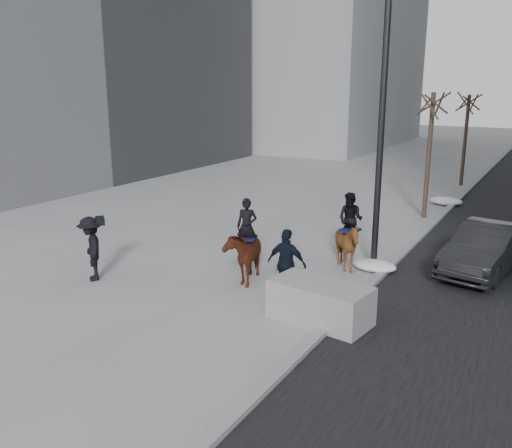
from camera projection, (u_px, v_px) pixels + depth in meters
The scene contains 12 objects.
ground at pixel (233, 290), 14.00m from camera, with size 120.00×120.00×0.00m, color gray.
curb at pixel (437, 220), 20.91m from camera, with size 0.25×90.00×0.12m, color gray.
planter at pixel (320, 302), 12.08m from camera, with size 2.23×1.11×0.89m, color gray.
car_near at pixel (486, 248), 15.22m from camera, with size 1.45×4.15×1.37m, color black.
tree_near at pixel (429, 150), 20.90m from camera, with size 1.20×1.20×5.39m, color #362C20, non-canonical shape.
tree_far at pixel (465, 136), 27.72m from camera, with size 1.20×1.20×5.14m, color #392922, non-canonical shape.
mounted_left at pixel (244, 250), 14.57m from camera, with size 1.27×1.88×2.23m.
mounted_right at pixel (348, 240), 15.33m from camera, with size 1.27×1.41×2.22m.
feeder at pixel (287, 264), 13.34m from camera, with size 1.04×0.87×1.75m.
camera_crew at pixel (91, 248), 14.53m from camera, with size 1.29×1.22×1.75m.
lamppost at pixel (386, 91), 14.57m from camera, with size 0.25×2.33×9.09m.
snow_piles at pixel (423, 222), 20.16m from camera, with size 1.38×10.76×0.35m.
Camera 1 is at (7.07, -11.05, 5.20)m, focal length 38.00 mm.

